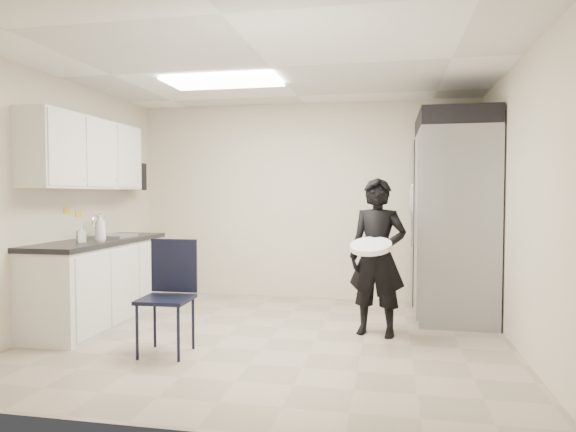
% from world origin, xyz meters
% --- Properties ---
extents(floor, '(4.50, 4.50, 0.00)m').
position_xyz_m(floor, '(0.00, 0.00, 0.00)').
color(floor, tan).
rests_on(floor, ground).
extents(ceiling, '(4.50, 4.50, 0.00)m').
position_xyz_m(ceiling, '(0.00, 0.00, 2.60)').
color(ceiling, white).
rests_on(ceiling, back_wall).
extents(back_wall, '(4.50, 0.00, 4.50)m').
position_xyz_m(back_wall, '(0.00, 2.00, 1.30)').
color(back_wall, beige).
rests_on(back_wall, floor).
extents(left_wall, '(0.00, 4.00, 4.00)m').
position_xyz_m(left_wall, '(-2.25, 0.00, 1.30)').
color(left_wall, beige).
rests_on(left_wall, floor).
extents(right_wall, '(0.00, 4.00, 4.00)m').
position_xyz_m(right_wall, '(2.25, 0.00, 1.30)').
color(right_wall, beige).
rests_on(right_wall, floor).
extents(ceiling_panel, '(1.20, 0.60, 0.02)m').
position_xyz_m(ceiling_panel, '(-0.60, 0.40, 2.57)').
color(ceiling_panel, white).
rests_on(ceiling_panel, ceiling).
extents(lower_counter, '(0.60, 1.90, 0.86)m').
position_xyz_m(lower_counter, '(-1.95, 0.20, 0.43)').
color(lower_counter, silver).
rests_on(lower_counter, floor).
extents(countertop, '(0.64, 1.95, 0.05)m').
position_xyz_m(countertop, '(-1.95, 0.20, 0.89)').
color(countertop, black).
rests_on(countertop, lower_counter).
extents(sink, '(0.42, 0.40, 0.14)m').
position_xyz_m(sink, '(-1.93, 0.45, 0.87)').
color(sink, gray).
rests_on(sink, countertop).
extents(faucet, '(0.02, 0.02, 0.24)m').
position_xyz_m(faucet, '(-2.13, 0.45, 1.02)').
color(faucet, silver).
rests_on(faucet, countertop).
extents(upper_cabinets, '(0.35, 1.80, 0.75)m').
position_xyz_m(upper_cabinets, '(-2.08, 0.20, 1.83)').
color(upper_cabinets, silver).
rests_on(upper_cabinets, left_wall).
extents(towel_dispenser, '(0.22, 0.30, 0.35)m').
position_xyz_m(towel_dispenser, '(-2.14, 1.35, 1.62)').
color(towel_dispenser, black).
rests_on(towel_dispenser, left_wall).
extents(notice_sticker_left, '(0.00, 0.12, 0.07)m').
position_xyz_m(notice_sticker_left, '(-2.24, 0.10, 1.22)').
color(notice_sticker_left, yellow).
rests_on(notice_sticker_left, left_wall).
extents(notice_sticker_right, '(0.00, 0.12, 0.07)m').
position_xyz_m(notice_sticker_right, '(-2.24, 0.30, 1.18)').
color(notice_sticker_right, yellow).
rests_on(notice_sticker_right, left_wall).
extents(commercial_fridge, '(0.80, 1.35, 2.10)m').
position_xyz_m(commercial_fridge, '(1.83, 1.27, 1.05)').
color(commercial_fridge, gray).
rests_on(commercial_fridge, floor).
extents(fridge_compressor, '(0.80, 1.35, 0.20)m').
position_xyz_m(fridge_compressor, '(1.83, 1.27, 2.20)').
color(fridge_compressor, black).
rests_on(fridge_compressor, commercial_fridge).
extents(folding_chair, '(0.45, 0.45, 0.96)m').
position_xyz_m(folding_chair, '(-0.78, -0.67, 0.48)').
color(folding_chair, black).
rests_on(folding_chair, floor).
extents(man_tuxedo, '(0.64, 0.50, 1.55)m').
position_xyz_m(man_tuxedo, '(1.01, 0.30, 0.78)').
color(man_tuxedo, black).
rests_on(man_tuxedo, floor).
extents(bucket_lid, '(0.47, 0.47, 0.05)m').
position_xyz_m(bucket_lid, '(0.95, 0.06, 0.91)').
color(bucket_lid, white).
rests_on(bucket_lid, man_tuxedo).
extents(soap_bottle_a, '(0.16, 0.16, 0.30)m').
position_xyz_m(soap_bottle_a, '(-1.77, -0.06, 1.06)').
color(soap_bottle_a, white).
rests_on(soap_bottle_a, countertop).
extents(soap_bottle_b, '(0.11, 0.11, 0.17)m').
position_xyz_m(soap_bottle_b, '(-1.92, -0.15, 1.00)').
color(soap_bottle_b, '#B9B9C6').
rests_on(soap_bottle_b, countertop).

